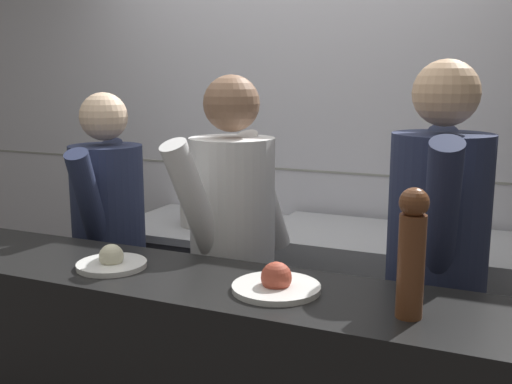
{
  "coord_description": "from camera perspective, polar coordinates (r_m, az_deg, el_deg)",
  "views": [
    {
      "loc": [
        1.16,
        -1.93,
        1.68
      ],
      "look_at": [
        0.06,
        0.58,
        1.15
      ],
      "focal_mm": 42.0,
      "sensor_mm": 36.0,
      "label": 1
    }
  ],
  "objects": [
    {
      "name": "wall_back_tiled",
      "position": [
        3.48,
        4.07,
        4.63
      ],
      "size": [
        8.0,
        0.06,
        2.6
      ],
      "color": "silver",
      "rests_on": "ground_plane"
    },
    {
      "name": "oven_range",
      "position": [
        3.49,
        -5.12,
        -9.9
      ],
      "size": [
        0.84,
        0.71,
        0.88
      ],
      "color": "#38383D",
      "rests_on": "ground_plane"
    },
    {
      "name": "prep_counter",
      "position": [
        3.15,
        12.21,
        -12.2
      ],
      "size": [
        1.21,
        0.65,
        0.92
      ],
      "color": "#B7BABF",
      "rests_on": "ground_plane"
    },
    {
      "name": "stock_pot",
      "position": [
        3.3,
        -4.52,
        -1.59
      ],
      "size": [
        0.34,
        0.34,
        0.16
      ],
      "color": "beige",
      "rests_on": "oven_range"
    },
    {
      "name": "mixing_bowl_steel",
      "position": [
        2.95,
        16.89,
        -3.75
      ],
      "size": [
        0.24,
        0.24,
        0.08
      ],
      "color": "#B7BABF",
      "rests_on": "prep_counter"
    },
    {
      "name": "plated_dish_appetiser",
      "position": [
        2.1,
        -13.59,
        -6.47
      ],
      "size": [
        0.24,
        0.24,
        0.08
      ],
      "color": "white",
      "rests_on": "pass_counter"
    },
    {
      "name": "plated_dish_dessert",
      "position": [
        1.82,
        1.94,
        -8.72
      ],
      "size": [
        0.27,
        0.27,
        0.09
      ],
      "color": "white",
      "rests_on": "pass_counter"
    },
    {
      "name": "pepper_mill",
      "position": [
        1.64,
        14.61,
        -5.42
      ],
      "size": [
        0.08,
        0.08,
        0.35
      ],
      "color": "brown",
      "rests_on": "pass_counter"
    },
    {
      "name": "chef_head_cook",
      "position": [
        2.85,
        -13.74,
        -5.3
      ],
      "size": [
        0.41,
        0.7,
        1.61
      ],
      "rotation": [
        0.0,
        0.0,
        0.28
      ],
      "color": "black",
      "rests_on": "ground_plane"
    },
    {
      "name": "chef_sous",
      "position": [
        2.47,
        -2.23,
        -6.51
      ],
      "size": [
        0.42,
        0.74,
        1.69
      ],
      "rotation": [
        0.0,
        0.0,
        -0.26
      ],
      "color": "black",
      "rests_on": "ground_plane"
    },
    {
      "name": "chef_line",
      "position": [
        2.28,
        16.7,
        -7.73
      ],
      "size": [
        0.4,
        0.76,
        1.74
      ],
      "rotation": [
        0.0,
        0.0,
        0.15
      ],
      "color": "black",
      "rests_on": "ground_plane"
    }
  ]
}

